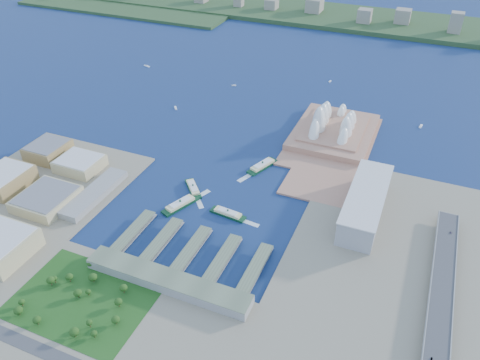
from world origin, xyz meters
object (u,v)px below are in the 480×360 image
at_px(ferry_c, 180,203).
at_px(ferry_d, 228,212).
at_px(ferry_b, 262,164).
at_px(toaster_building, 365,203).
at_px(car_c, 451,232).
at_px(opera_house, 335,119).
at_px(ferry_a, 193,187).
at_px(car_b, 432,359).

distance_m(ferry_c, ferry_d, 69.36).
xyz_separation_m(ferry_b, ferry_d, (-1.62, -128.83, -0.66)).
relative_size(toaster_building, car_c, 34.45).
distance_m(opera_house, ferry_a, 282.86).
bearing_deg(ferry_d, ferry_b, 5.25).
relative_size(opera_house, ferry_d, 3.52).
relative_size(ferry_d, car_c, 11.37).
bearing_deg(ferry_a, car_c, -37.91).
bearing_deg(ferry_d, car_c, -71.77).
distance_m(toaster_building, car_b, 231.49).
xyz_separation_m(ferry_d, car_b, (270.86, -136.61, 10.62)).
relative_size(toaster_building, ferry_b, 2.66).
relative_size(car_b, car_c, 0.82).
bearing_deg(ferry_a, toaster_building, -33.37).
bearing_deg(ferry_d, opera_house, -10.41).
height_order(toaster_building, ferry_d, toaster_building).
bearing_deg(ferry_c, opera_house, -95.65).
bearing_deg(toaster_building, car_c, -5.78).
bearing_deg(car_b, ferry_c, 159.24).
bearing_deg(ferry_b, ferry_a, -106.13).
height_order(ferry_d, car_c, car_c).
relative_size(ferry_d, car_b, 13.84).
xyz_separation_m(ferry_b, ferry_c, (-70.53, -136.67, -0.06)).
distance_m(ferry_b, car_b, 378.22).
bearing_deg(ferry_b, toaster_building, 2.49).
relative_size(ferry_c, car_b, 15.57).
bearing_deg(ferry_a, ferry_d, -67.80).
distance_m(ferry_a, ferry_b, 119.51).
xyz_separation_m(car_b, car_c, (8.00, 197.20, 0.04)).
bearing_deg(car_c, car_b, 87.68).
height_order(toaster_building, ferry_c, toaster_building).
bearing_deg(ferry_a, opera_house, 15.33).
distance_m(opera_house, ferry_b, 164.97).
relative_size(ferry_b, ferry_d, 1.14).
xyz_separation_m(opera_house, car_b, (191.00, -408.23, -16.54)).
height_order(car_b, car_c, car_c).
bearing_deg(ferry_c, toaster_building, -139.22).
bearing_deg(car_c, ferry_d, 12.26).
distance_m(ferry_c, car_b, 363.50).
xyz_separation_m(toaster_building, car_c, (109.00, -11.03, -5.00)).
distance_m(ferry_d, car_b, 303.55).
xyz_separation_m(opera_house, ferry_a, (-150.84, -237.73, -27.20)).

